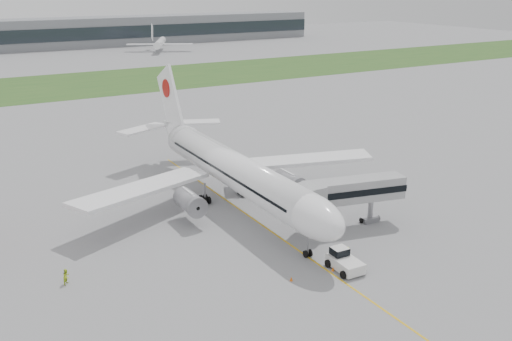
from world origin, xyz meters
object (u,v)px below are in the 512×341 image
jet_bridge (348,192)px  ground_crew_near (347,253)px  airliner (230,167)px  pushback_tug (344,260)px

jet_bridge → ground_crew_near: size_ratio=9.07×
airliner → jet_bridge: size_ratio=3.59×
airliner → pushback_tug: (1.87, -24.34, -4.61)m
pushback_tug → jet_bridge: jet_bridge is taller
pushback_tug → jet_bridge: 12.51m
airliner → pushback_tug: 24.84m
ground_crew_near → pushback_tug: bearing=26.3°
pushback_tug → ground_crew_near: size_ratio=2.76×
jet_bridge → ground_crew_near: bearing=-115.6°
pushback_tug → ground_crew_near: pushback_tug is taller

